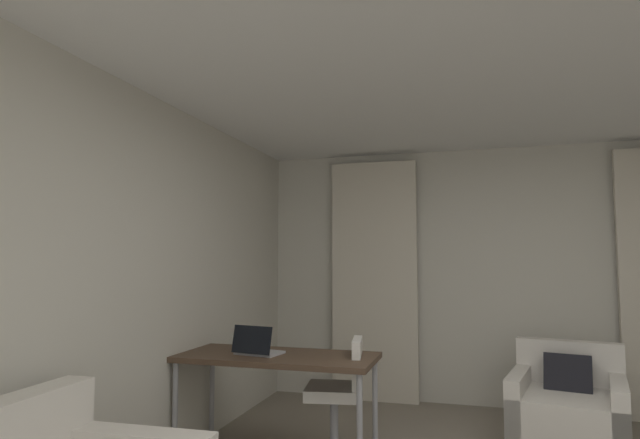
# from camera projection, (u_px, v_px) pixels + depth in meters

# --- Properties ---
(wall_window) EXTENTS (5.12, 0.06, 2.60)m
(wall_window) POSITION_uv_depth(u_px,v_px,m) (512.00, 276.00, 5.24)
(wall_window) COLOR beige
(wall_window) RESTS_ON ground
(wall_left) EXTENTS (0.06, 6.12, 2.60)m
(wall_left) POSITION_uv_depth(u_px,v_px,m) (90.00, 286.00, 3.05)
(wall_left) COLOR beige
(wall_left) RESTS_ON ground
(ceiling) EXTENTS (5.12, 6.12, 0.06)m
(ceiling) POSITION_uv_depth(u_px,v_px,m) (550.00, 9.00, 2.45)
(ceiling) COLOR white
(ceiling) RESTS_ON wall_left
(curtain_left_panel) EXTENTS (0.90, 0.06, 2.50)m
(curtain_left_panel) POSITION_uv_depth(u_px,v_px,m) (374.00, 280.00, 5.50)
(curtain_left_panel) COLOR beige
(curtain_left_panel) RESTS_ON ground
(armchair) EXTENTS (1.00, 1.02, 0.76)m
(armchair) POSITION_uv_depth(u_px,v_px,m) (568.00, 410.00, 4.16)
(armchair) COLOR silver
(armchair) RESTS_ON ground
(desk) EXTENTS (1.45, 0.66, 0.76)m
(desk) POSITION_uv_depth(u_px,v_px,m) (277.00, 363.00, 3.85)
(desk) COLOR #4C3828
(desk) RESTS_ON ground
(desk_chair) EXTENTS (0.48, 0.48, 0.88)m
(desk_chair) POSITION_uv_depth(u_px,v_px,m) (340.00, 407.00, 3.78)
(desk_chair) COLOR gray
(desk_chair) RESTS_ON ground
(laptop) EXTENTS (0.36, 0.29, 0.22)m
(laptop) POSITION_uv_depth(u_px,v_px,m) (257.00, 348.00, 3.84)
(laptop) COLOR #ADADB2
(laptop) RESTS_ON desk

